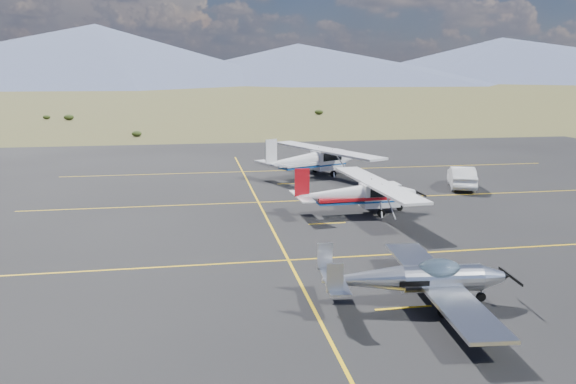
{
  "coord_description": "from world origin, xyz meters",
  "views": [
    {
      "loc": [
        -9.77,
        -20.27,
        7.76
      ],
      "look_at": [
        -4.95,
        8.3,
        1.6
      ],
      "focal_mm": 35.0,
      "sensor_mm": 36.0,
      "label": 1
    }
  ],
  "objects_px": {
    "aircraft_plain": "(313,159)",
    "sedan": "(462,177)",
    "aircraft_low_wing": "(420,279)",
    "aircraft_cessna": "(359,193)"
  },
  "relations": [
    {
      "from": "aircraft_low_wing",
      "to": "aircraft_cessna",
      "type": "xyz_separation_m",
      "value": [
        1.59,
        12.54,
        0.28
      ]
    },
    {
      "from": "aircraft_cessna",
      "to": "aircraft_plain",
      "type": "relative_size",
      "value": 0.91
    },
    {
      "from": "aircraft_low_wing",
      "to": "sedan",
      "type": "distance_m",
      "value": 21.29
    },
    {
      "from": "aircraft_low_wing",
      "to": "sedan",
      "type": "bearing_deg",
      "value": 64.55
    },
    {
      "from": "aircraft_cessna",
      "to": "sedan",
      "type": "height_order",
      "value": "aircraft_cessna"
    },
    {
      "from": "sedan",
      "to": "aircraft_low_wing",
      "type": "bearing_deg",
      "value": 80.08
    },
    {
      "from": "aircraft_plain",
      "to": "sedan",
      "type": "relative_size",
      "value": 2.6
    },
    {
      "from": "aircraft_cessna",
      "to": "aircraft_plain",
      "type": "xyz_separation_m",
      "value": [
        -0.09,
        11.89,
        0.17
      ]
    },
    {
      "from": "aircraft_plain",
      "to": "sedan",
      "type": "height_order",
      "value": "aircraft_plain"
    },
    {
      "from": "aircraft_cessna",
      "to": "aircraft_plain",
      "type": "bearing_deg",
      "value": 86.99
    }
  ]
}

